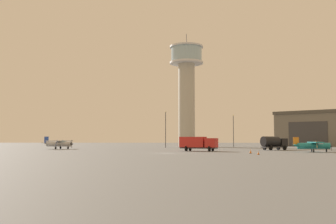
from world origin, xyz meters
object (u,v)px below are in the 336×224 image
at_px(control_tower, 187,83).
at_px(traffic_cone_near_left, 258,153).
at_px(truck_box_red, 198,143).
at_px(light_post_east, 233,128).
at_px(airplane_silver, 59,143).
at_px(light_post_west, 166,126).
at_px(airplane_teal, 313,145).
at_px(traffic_cone_near_right, 251,151).
at_px(truck_fuel_tanker_black, 273,142).

distance_m(control_tower, traffic_cone_near_left, 67.89).
distance_m(truck_box_red, light_post_east, 42.76).
height_order(airplane_silver, light_post_east, light_post_east).
bearing_deg(light_post_west, control_tower, 70.84).
bearing_deg(airplane_teal, light_post_west, 136.70).
bearing_deg(light_post_east, traffic_cone_near_right, -93.40).
bearing_deg(traffic_cone_near_right, control_tower, 100.32).
xyz_separation_m(control_tower, truck_box_red, (2.68, -47.25, -18.67)).
relative_size(light_post_west, light_post_east, 1.04).
bearing_deg(light_post_east, light_post_west, -153.04).
bearing_deg(truck_fuel_tanker_black, light_post_east, 71.53).
relative_size(control_tower, light_post_east, 3.74).
xyz_separation_m(truck_fuel_tanker_black, light_post_east, (-4.77, 32.55, 4.07)).
bearing_deg(traffic_cone_near_left, truck_box_red, 116.94).
bearing_deg(airplane_silver, traffic_cone_near_right, -21.87).
xyz_separation_m(airplane_teal, truck_fuel_tanker_black, (-4.35, 12.24, 0.37)).
xyz_separation_m(control_tower, traffic_cone_near_left, (11.15, -63.93, -19.96)).
xyz_separation_m(light_post_west, traffic_cone_near_right, (16.37, -43.00, -5.52)).
bearing_deg(light_post_west, airplane_silver, -143.82).
relative_size(truck_box_red, traffic_cone_near_left, 13.59).
bearing_deg(traffic_cone_near_left, light_post_east, 87.27).
distance_m(truck_fuel_tanker_black, traffic_cone_near_left, 26.31).
bearing_deg(airplane_silver, truck_box_red, -12.56).
relative_size(airplane_teal, truck_fuel_tanker_black, 1.51).
relative_size(control_tower, truck_box_red, 4.84).
bearing_deg(control_tower, airplane_teal, -65.69).
distance_m(airplane_teal, truck_box_red, 20.70).
distance_m(airplane_silver, truck_box_red, 34.83).
height_order(light_post_west, light_post_east, light_post_west).
bearing_deg(airplane_silver, airplane_teal, -7.75).
height_order(airplane_silver, traffic_cone_near_right, airplane_silver).
height_order(light_post_west, traffic_cone_near_right, light_post_west).
bearing_deg(control_tower, light_post_west, -109.16).
distance_m(airplane_silver, light_post_west, 29.70).
relative_size(control_tower, airplane_silver, 3.65).
xyz_separation_m(truck_box_red, light_post_east, (11.23, 41.05, 4.10)).
height_order(control_tower, airplane_silver, control_tower).
bearing_deg(truck_box_red, truck_fuel_tanker_black, 48.34).
bearing_deg(control_tower, truck_box_red, -86.76).
relative_size(airplane_silver, light_post_west, 0.98).
xyz_separation_m(truck_fuel_tanker_black, traffic_cone_near_left, (-7.53, -25.18, -1.33)).
relative_size(truck_box_red, light_post_west, 0.74).
bearing_deg(light_post_west, truck_fuel_tanker_black, -42.98).
height_order(airplane_teal, truck_box_red, truck_box_red).
relative_size(truck_fuel_tanker_black, traffic_cone_near_right, 8.26).
relative_size(airplane_teal, truck_box_red, 1.20).
height_order(control_tower, traffic_cone_near_right, control_tower).
distance_m(truck_fuel_tanker_black, truck_box_red, 18.12).
xyz_separation_m(airplane_silver, traffic_cone_near_left, (40.45, -30.47, -1.08)).
relative_size(control_tower, truck_fuel_tanker_black, 6.07).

